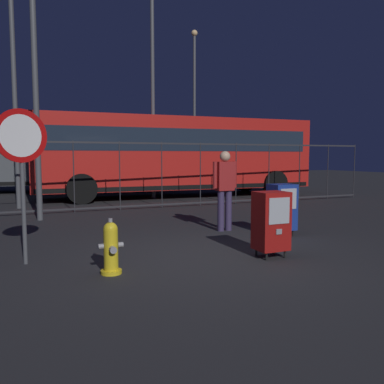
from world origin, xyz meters
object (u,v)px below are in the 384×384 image
Objects in this scene: fire_hydrant at (111,248)px; bus_far at (60,153)px; newspaper_box_primary at (271,221)px; bus_near at (176,153)px; street_light_far_right at (194,98)px; stop_sign at (22,154)px; street_light_near_left at (152,63)px; street_light_near_right at (34,40)px; street_light_far_left at (13,48)px; newspaper_box_secondary at (282,207)px; pedestrian at (225,186)px.

fire_hydrant is 0.07× the size of bus_far.
bus_near is (1.99, 9.26, 1.14)m from newspaper_box_primary.
bus_near is 1.33× the size of street_light_far_right.
bus_far is (1.57, 12.50, 0.11)m from stop_sign.
street_light_near_left is at bearing 60.49° from stop_sign.
street_light_far_right is (6.68, 0.23, 2.84)m from bus_far.
street_light_near_right reaches higher than bus_far.
street_light_near_right is 0.90× the size of street_light_far_left.
fire_hydrant is at bearing -111.13° from street_light_near_left.
newspaper_box_secondary is at bearing -106.03° from street_light_far_right.
bus_near is at bearing -121.24° from street_light_far_right.
stop_sign is at bearing -90.09° from bus_far.
bus_near is at bearing 16.04° from street_light_near_left.
street_light_near_left is at bearing 84.95° from pedestrian.
bus_near is 7.03m from street_light_near_right.
street_light_far_left is (-5.63, -1.45, 3.00)m from bus_near.
pedestrian is at bearing -95.05° from street_light_near_left.
bus_near is at bearing 38.18° from street_light_near_right.
newspaper_box_primary is at bearing -2.49° from fire_hydrant.
fire_hydrant is 16.03m from street_light_far_right.
bus_near is (1.62, 7.05, 0.76)m from pedestrian.
street_light_near_left is (4.47, 7.90, 3.33)m from stop_sign.
street_light_far_left reaches higher than newspaper_box_primary.
fire_hydrant is 0.45× the size of pedestrian.
street_light_near_right is at bearing 121.11° from newspaper_box_primary.
newspaper_box_primary is 0.14× the size of street_light_near_right.
street_light_far_left is (-3.64, 7.81, 4.14)m from newspaper_box_primary.
bus_far is at bearing 104.14° from newspaper_box_secondary.
newspaper_box_primary is 1.74m from newspaper_box_secondary.
street_light_far_left is at bearing 91.15° from stop_sign.
street_light_near_left is (-0.19, 7.66, 4.36)m from newspaper_box_secondary.
pedestrian is 7.84m from street_light_far_left.
street_light_far_left reaches higher than fire_hydrant.
pedestrian is (-0.78, 0.91, 0.38)m from newspaper_box_secondary.
bus_far is 1.35× the size of street_light_far_right.
stop_sign is at bearing 163.05° from newspaper_box_primary.
newspaper_box_primary is 9.54m from bus_near.
street_light_near_right is (-1.21, -8.35, 2.58)m from bus_far.
fire_hydrant is 13.54m from bus_far.
newspaper_box_secondary is 0.12× the size of street_light_far_left.
bus_far reaches higher than stop_sign.
newspaper_box_primary reaches higher than fire_hydrant.
street_light_far_right reaches higher than bus_far.
stop_sign is at bearing -119.51° from street_light_near_left.
street_light_near_left is 1.05× the size of street_light_far_left.
street_light_near_right is at bearing -132.60° from street_light_far_right.
street_light_near_left reaches higher than pedestrian.
newspaper_box_secondary is at bearing 48.53° from newspaper_box_primary.
street_light_far_right reaches higher than newspaper_box_primary.
newspaper_box_primary is at bearing -58.89° from street_light_near_right.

